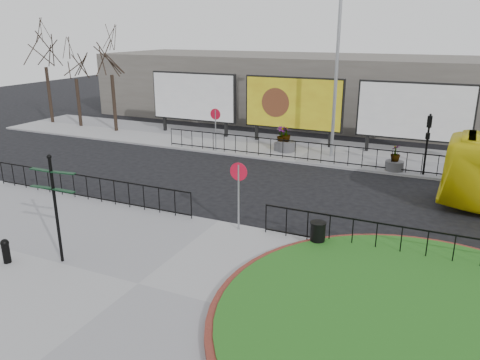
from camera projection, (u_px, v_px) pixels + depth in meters
The scene contains 25 objects.
ground at pixel (219, 224), 17.51m from camera, with size 90.00×90.00×0.00m, color black.
pavement_near at pixel (138, 285), 13.17m from camera, with size 30.00×10.00×0.12m, color gray.
pavement_far at pixel (310, 150), 27.88m from camera, with size 44.00×6.00×0.12m, color gray.
brick_edge at pixel (425, 329), 11.02m from camera, with size 10.40×10.40×0.18m, color brown.
grass_lawn at pixel (425, 328), 11.01m from camera, with size 10.00×10.00×0.22m, color #1B5516.
railing_near_left at pixel (87, 187), 19.43m from camera, with size 10.00×0.10×1.10m, color black, non-canonical shape.
railing_near_right at pixel (401, 242), 14.47m from camera, with size 9.00×0.10×1.10m, color black, non-canonical shape.
railing_far at pixel (315, 152), 24.96m from camera, with size 18.00×0.10×1.10m, color black, non-canonical shape.
speed_sign_far at pixel (215, 120), 27.04m from camera, with size 0.64×0.07×2.47m.
speed_sign_near at pixel (239, 181), 16.19m from camera, with size 0.64×0.07×2.47m.
billboard_left at pixel (194, 97), 31.30m from camera, with size 6.20×0.31×4.10m.
billboard_mid at pixel (293, 104), 28.53m from camera, with size 6.20×0.31×4.10m.
billboard_right at pixel (414, 112), 25.76m from camera, with size 6.20×0.31×4.10m.
lamp_post at pixel (337, 71), 24.95m from camera, with size 0.74×0.18×9.23m.
signal_pole_a at pixel (428, 135), 22.37m from camera, with size 0.22×0.26×3.00m.
tree_left at pixel (112, 80), 31.89m from camera, with size 2.00×2.00×7.00m, color #2D2119, non-canonical shape.
tree_mid at pixel (77, 83), 33.66m from camera, with size 2.00×2.00×6.20m, color #2D2119, non-canonical shape.
tree_far at pixel (47, 72), 34.82m from camera, with size 2.00×2.00×7.50m, color #2D2119, non-canonical shape.
building_backdrop at pixel (349, 90), 35.77m from camera, with size 40.00×10.00×5.00m, color #635D57.
fingerpost_sign at pixel (55, 198), 13.81m from camera, with size 1.60×0.32×3.41m.
bollard at pixel (6, 250), 14.22m from camera, with size 0.25×0.25×0.78m.
litter_bin at pixel (318, 234), 15.26m from camera, with size 0.52×0.52×0.87m.
planter_a at pixel (281, 141), 27.41m from camera, with size 0.85×0.85×1.42m.
planter_b at pixel (286, 143), 27.32m from camera, with size 1.10×1.10×1.46m.
planter_c at pixel (395, 162), 23.57m from camera, with size 0.91×0.91×1.32m.
Camera 1 is at (7.45, -14.36, 6.95)m, focal length 35.00 mm.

